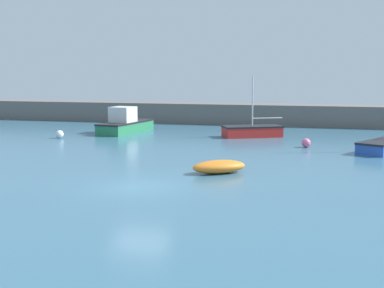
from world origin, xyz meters
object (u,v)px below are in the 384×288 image
rowboat_blue_near (219,167)px  sailboat_twin_hulled (252,131)px  mooring_buoy_white (60,134)px  mooring_buoy_pink (306,143)px  cabin_cruiser_white (125,124)px

rowboat_blue_near → sailboat_twin_hulled: sailboat_twin_hulled is taller
rowboat_blue_near → mooring_buoy_white: bearing=-70.8°
sailboat_twin_hulled → mooring_buoy_white: size_ratio=8.06×
mooring_buoy_pink → mooring_buoy_white: size_ratio=1.00×
cabin_cruiser_white → mooring_buoy_white: 5.59m
rowboat_blue_near → sailboat_twin_hulled: size_ratio=0.62×
mooring_buoy_white → sailboat_twin_hulled: bearing=18.2°
cabin_cruiser_white → mooring_buoy_pink: size_ratio=10.68×
rowboat_blue_near → mooring_buoy_white: 17.10m
mooring_buoy_pink → rowboat_blue_near: bearing=-109.7°
sailboat_twin_hulled → mooring_buoy_pink: 6.14m
cabin_cruiser_white → mooring_buoy_pink: bearing=-100.9°
rowboat_blue_near → mooring_buoy_white: size_ratio=4.97×
rowboat_blue_near → cabin_cruiser_white: (-10.63, 14.61, 0.38)m
mooring_buoy_pink → cabin_cruiser_white: bearing=161.4°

